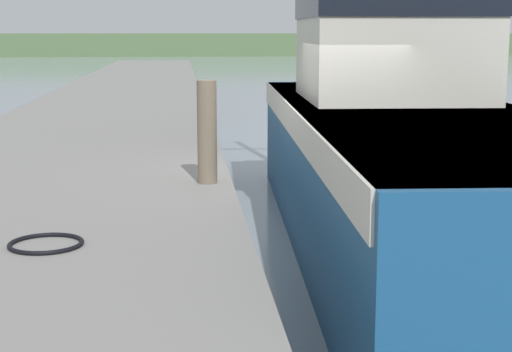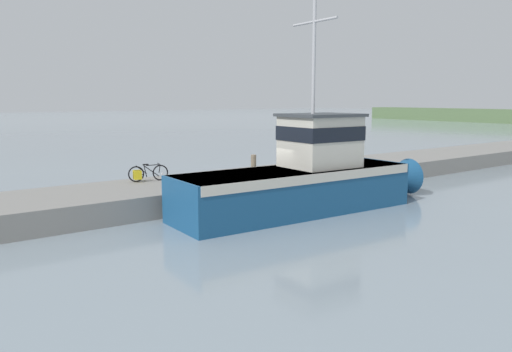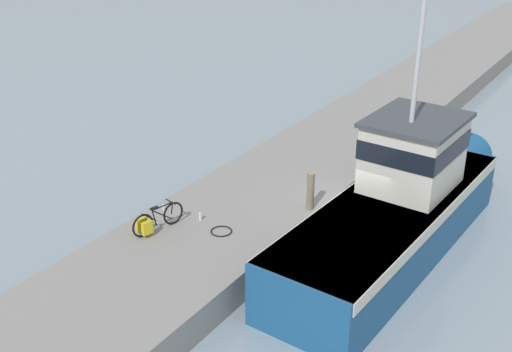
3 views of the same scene
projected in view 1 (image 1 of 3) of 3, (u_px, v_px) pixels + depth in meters
The scene contains 6 objects.
ground_plane at pixel (296, 240), 10.14m from camera, with size 320.00×320.00×0.00m, color #84939E.
dock_pier at pixel (53, 211), 9.77m from camera, with size 4.40×80.00×0.91m, color gray.
far_shoreline at pixel (455, 44), 90.00m from camera, with size 180.00×5.00×2.49m, color #567047.
fishing_boat_main at pixel (398, 131), 10.13m from camera, with size 3.34×11.94×8.58m.
mooring_post at pixel (207, 132), 9.06m from camera, with size 0.23×0.23×1.19m, color #756651.
hose_coil at pixel (46, 244), 6.46m from camera, with size 0.62×0.62×0.04m, color black.
Camera 1 is at (-1.46, -9.73, 2.65)m, focal length 55.00 mm.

